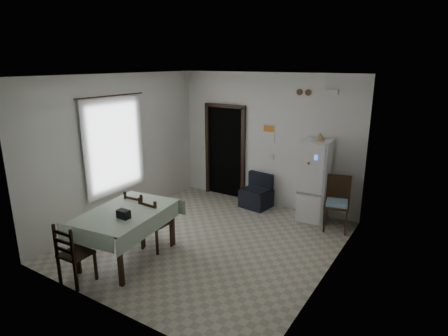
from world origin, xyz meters
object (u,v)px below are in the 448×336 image
(navy_seat, at_px, (256,191))
(dining_chair_near_head, at_px, (76,253))
(dining_table, at_px, (128,235))
(fridge, at_px, (315,181))
(dining_chair_far_right, at_px, (156,223))
(dining_chair_far_left, at_px, (141,216))
(corner_chair, at_px, (337,204))

(navy_seat, height_order, dining_chair_near_head, dining_chair_near_head)
(dining_table, bearing_deg, navy_seat, 69.06)
(fridge, bearing_deg, dining_chair_far_right, -129.81)
(fridge, height_order, dining_chair_far_left, fridge)
(navy_seat, relative_size, dining_table, 0.46)
(dining_table, distance_m, dining_chair_far_right, 0.53)
(corner_chair, bearing_deg, navy_seat, 159.88)
(dining_chair_near_head, bearing_deg, dining_table, -99.22)
(dining_chair_far_left, distance_m, dining_chair_far_right, 0.40)
(navy_seat, xyz_separation_m, corner_chair, (1.83, -0.24, 0.15))
(dining_chair_far_right, height_order, dining_chair_near_head, same)
(dining_table, height_order, dining_chair_far_left, dining_chair_far_left)
(corner_chair, distance_m, dining_chair_near_head, 4.61)
(corner_chair, relative_size, dining_chair_near_head, 1.09)
(corner_chair, bearing_deg, fridge, 143.38)
(dining_table, xyz_separation_m, dining_chair_far_right, (0.16, 0.50, 0.06))
(navy_seat, xyz_separation_m, dining_chair_far_right, (-0.57, -2.61, 0.11))
(dining_chair_far_right, bearing_deg, dining_table, 73.92)
(corner_chair, relative_size, dining_chair_far_right, 1.09)
(dining_chair_far_right, bearing_deg, corner_chair, -133.66)
(dining_chair_far_left, bearing_deg, dining_table, 108.57)
(navy_seat, xyz_separation_m, dining_table, (-0.73, -3.11, 0.05))
(fridge, height_order, dining_chair_near_head, fridge)
(dining_chair_far_right, bearing_deg, dining_chair_near_head, 81.09)
(dining_table, bearing_deg, corner_chair, 40.61)
(navy_seat, distance_m, dining_chair_far_right, 2.67)
(fridge, distance_m, corner_chair, 0.66)
(dining_chair_near_head, bearing_deg, navy_seat, -104.55)
(dining_chair_far_left, bearing_deg, navy_seat, -114.74)
(corner_chair, relative_size, dining_chair_far_left, 1.07)
(fridge, distance_m, dining_chair_near_head, 4.55)
(dining_chair_far_left, bearing_deg, fridge, -135.55)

